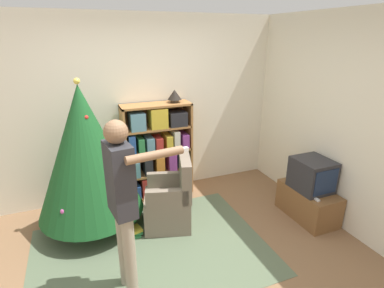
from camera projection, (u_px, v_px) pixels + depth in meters
ground_plane at (182, 267)px, 3.15m from camera, size 14.00×14.00×0.00m
wall_back at (137, 109)px, 4.33m from camera, size 8.00×0.10×2.60m
wall_right at (357, 127)px, 3.46m from camera, size 0.10×8.00×2.60m
area_rug at (152, 251)px, 3.38m from camera, size 2.57×1.82×0.01m
bookshelf at (158, 152)px, 4.40m from camera, size 0.99×0.34×1.40m
tv_stand at (308, 203)px, 3.97m from camera, size 0.43×0.79×0.41m
television at (312, 175)px, 3.83m from camera, size 0.42×0.47×0.41m
game_remote at (315, 199)px, 3.64m from camera, size 0.04×0.12×0.02m
christmas_tree at (86, 152)px, 3.51m from camera, size 1.26×1.26×1.87m
armchair at (171, 202)px, 3.77m from camera, size 0.70×0.70×0.92m
standing_person at (123, 197)px, 2.55m from camera, size 0.67×0.47×1.68m
table_lamp at (174, 95)px, 4.22m from camera, size 0.20×0.20×0.18m
book_pile_near_tree at (134, 232)px, 3.64m from camera, size 0.21×0.19×0.09m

